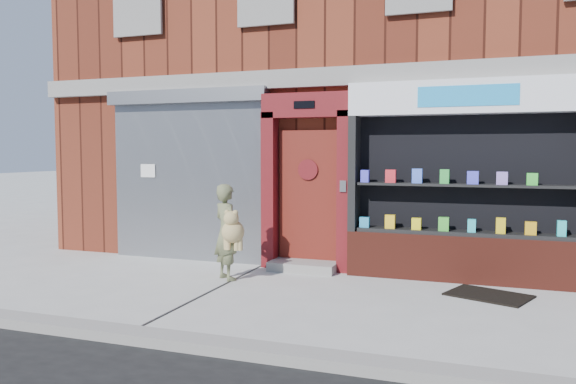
% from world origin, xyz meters
% --- Properties ---
extents(ground, '(80.00, 80.00, 0.00)m').
position_xyz_m(ground, '(0.00, 0.00, 0.00)').
color(ground, '#9E9E99').
rests_on(ground, ground).
extents(curb, '(60.00, 0.30, 0.12)m').
position_xyz_m(curb, '(0.00, -2.15, 0.06)').
color(curb, gray).
rests_on(curb, ground).
extents(building, '(12.00, 8.16, 8.00)m').
position_xyz_m(building, '(-0.00, 5.99, 4.00)').
color(building, '#551F13').
rests_on(building, ground).
extents(shutter_bay, '(3.10, 0.30, 3.04)m').
position_xyz_m(shutter_bay, '(-3.00, 1.93, 1.72)').
color(shutter_bay, gray).
rests_on(shutter_bay, ground).
extents(red_door_bay, '(1.52, 0.58, 2.90)m').
position_xyz_m(red_door_bay, '(-0.75, 1.86, 1.46)').
color(red_door_bay, '#590F13').
rests_on(red_door_bay, ground).
extents(pharmacy_bay, '(3.50, 0.41, 3.00)m').
position_xyz_m(pharmacy_bay, '(1.75, 1.81, 1.37)').
color(pharmacy_bay, '#5F2016').
rests_on(pharmacy_bay, ground).
extents(woman, '(0.66, 0.60, 1.46)m').
position_xyz_m(woman, '(-1.64, 0.70, 0.74)').
color(woman, '#656B46').
rests_on(woman, ground).
extents(doormat, '(1.21, 1.04, 0.03)m').
position_xyz_m(doormat, '(2.11, 0.99, 0.01)').
color(doormat, black).
rests_on(doormat, ground).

